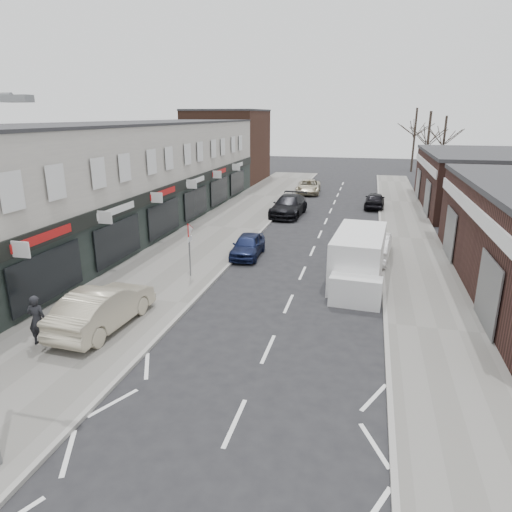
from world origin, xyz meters
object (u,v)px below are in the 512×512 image
Objects in this scene: sedan_on_pavement at (103,307)px; warning_sign at (190,234)px; parked_car_left_a at (248,245)px; parked_car_left_c at (308,187)px; pedestrian at (37,320)px; parked_car_left_b at (289,206)px; parked_car_right_b at (375,200)px; white_van at (358,260)px; parked_car_right_a at (374,245)px.

warning_sign is at bearing -96.29° from sedan_on_pavement.
parked_car_left_c reaches higher than parked_car_left_a.
warning_sign is 1.52× the size of pedestrian.
warning_sign is 15.51m from parked_car_left_b.
warning_sign reaches higher than parked_car_left_b.
parked_car_right_b is at bearing -107.18° from sedan_on_pavement.
sedan_on_pavement is (-8.86, -7.34, -0.24)m from white_van.
parked_car_left_b is (-5.75, 13.99, -0.34)m from white_van.
warning_sign is 21.86m from parked_car_right_b.
sedan_on_pavement reaches higher than parked_car_right_b.
white_van is 1.29× the size of parked_car_left_c.
parked_car_right_b is (0.06, 14.73, -0.10)m from parked_car_right_a.
white_van is at bearing -80.86° from parked_car_left_c.
pedestrian reaches higher than parked_car_right_b.
pedestrian is 29.89m from parked_car_right_b.
parked_car_left_a is 17.36m from parked_car_right_b.
parked_car_left_c is 1.23× the size of parked_car_right_b.
warning_sign is at bearing 68.99° from parked_car_right_b.
white_van is at bearing 84.71° from parked_car_right_a.
pedestrian is (-2.43, -7.74, -1.19)m from warning_sign.
warning_sign reaches higher than parked_car_left_a.
parked_car_left_b reaches higher than parked_car_right_a.
parked_car_left_a is (2.76, 10.12, -0.26)m from sedan_on_pavement.
parked_car_right_b is (6.56, 4.72, -0.12)m from parked_car_left_b.
white_van is at bearing 9.47° from warning_sign.
sedan_on_pavement is at bearing -95.47° from parked_car_left_b.
parked_car_left_a is (-6.10, 2.78, -0.50)m from white_van.
parked_car_right_b is at bearing 64.46° from parked_car_left_a.
parked_car_left_a is 0.77× the size of parked_car_left_c.
parked_car_left_a is 0.68× the size of parked_car_left_b.
warning_sign is 8.04m from white_van.
parked_car_right_a is at bearing 31.57° from warning_sign.
parked_car_right_b is at bearing 66.61° from warning_sign.
parked_car_right_a is at bearing -76.64° from parked_car_left_c.
sedan_on_pavement is 1.00× the size of parked_car_right_a.
pedestrian is 0.48× the size of parked_car_left_a.
parked_car_right_a is at bearing 83.42° from white_van.
parked_car_left_c is at bearing 86.75° from parked_car_left_a.
parked_car_left_c is (2.19, 26.16, -1.52)m from warning_sign.
parked_car_left_b reaches higher than parked_car_left_c.
parked_car_right_a is 14.73m from parked_car_right_b.
parked_car_left_a is at bearing -94.83° from parked_car_left_c.
parked_car_left_b is (4.54, 23.03, -0.21)m from pedestrian.
parked_car_right_b is at bearing -121.64° from pedestrian.
white_van is 11.51m from sedan_on_pavement.
warning_sign is at bearing -98.49° from parked_car_left_c.
warning_sign is at bearing -115.39° from parked_car_left_a.
parked_car_left_a is 0.79× the size of parked_car_right_a.
white_van reaches higher than parked_car_left_b.
sedan_on_pavement is at bearing 54.97° from parked_car_right_a.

